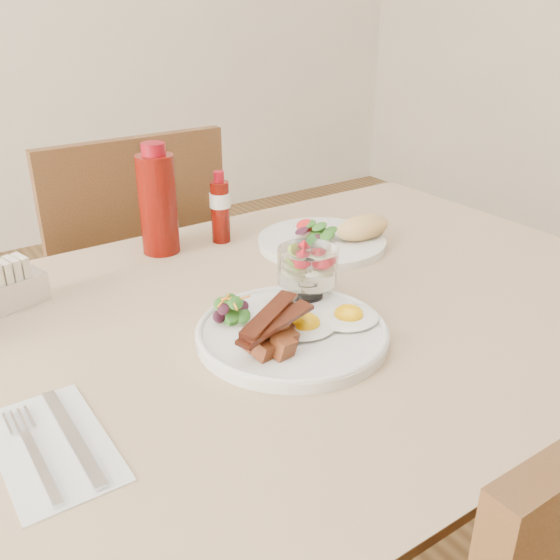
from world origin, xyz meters
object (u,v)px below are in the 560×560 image
(table, at_px, (278,363))
(chair_far, at_px, (129,291))
(second_plate, at_px, (331,237))
(ketchup_bottle, at_px, (158,202))
(hot_sauce_bottle, at_px, (220,208))
(main_plate, at_px, (292,334))
(sugar_caddy, at_px, (15,286))
(fruit_cup, at_px, (307,266))

(table, bearing_deg, chair_far, 90.00)
(second_plate, xyz_separation_m, ketchup_bottle, (-0.29, 0.16, 0.08))
(chair_far, bearing_deg, hot_sauce_bottle, -76.33)
(main_plate, xyz_separation_m, sugar_caddy, (-0.30, 0.34, 0.03))
(sugar_caddy, bearing_deg, table, -52.83)
(chair_far, relative_size, hot_sauce_bottle, 6.46)
(hot_sauce_bottle, xyz_separation_m, sugar_caddy, (-0.41, -0.06, -0.04))
(table, distance_m, hot_sauce_bottle, 0.37)
(table, distance_m, fruit_cup, 0.17)
(table, relative_size, second_plate, 5.14)
(fruit_cup, distance_m, hot_sauce_bottle, 0.32)
(chair_far, relative_size, second_plate, 3.59)
(fruit_cup, xyz_separation_m, sugar_caddy, (-0.38, 0.27, -0.04))
(ketchup_bottle, bearing_deg, main_plate, -88.02)
(table, xyz_separation_m, second_plate, (0.25, 0.18, 0.11))
(table, xyz_separation_m, main_plate, (-0.02, -0.07, 0.10))
(table, xyz_separation_m, ketchup_bottle, (-0.04, 0.34, 0.19))
(second_plate, xyz_separation_m, hot_sauce_bottle, (-0.17, 0.14, 0.05))
(second_plate, distance_m, ketchup_bottle, 0.34)
(main_plate, xyz_separation_m, hot_sauce_bottle, (0.11, 0.40, 0.06))
(chair_far, xyz_separation_m, ketchup_bottle, (-0.04, -0.32, 0.33))
(second_plate, distance_m, hot_sauce_bottle, 0.23)
(table, distance_m, main_plate, 0.12)
(fruit_cup, relative_size, hot_sauce_bottle, 0.67)
(fruit_cup, distance_m, ketchup_bottle, 0.36)
(table, distance_m, second_plate, 0.33)
(ketchup_bottle, xyz_separation_m, hot_sauce_bottle, (0.12, -0.02, -0.03))
(ketchup_bottle, height_order, sugar_caddy, ketchup_bottle)
(chair_far, distance_m, second_plate, 0.60)
(table, bearing_deg, ketchup_bottle, 96.45)
(second_plate, bearing_deg, table, -144.41)
(second_plate, distance_m, sugar_caddy, 0.58)
(second_plate, relative_size, hot_sauce_bottle, 1.80)
(hot_sauce_bottle, bearing_deg, main_plate, -105.17)
(second_plate, height_order, ketchup_bottle, ketchup_bottle)
(chair_far, bearing_deg, main_plate, -91.90)
(main_plate, distance_m, ketchup_bottle, 0.42)
(chair_far, xyz_separation_m, second_plate, (0.25, -0.48, 0.24))
(second_plate, bearing_deg, main_plate, -137.50)
(hot_sauce_bottle, bearing_deg, sugar_caddy, -172.08)
(sugar_caddy, bearing_deg, chair_far, 37.02)
(ketchup_bottle, bearing_deg, fruit_cup, -74.38)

